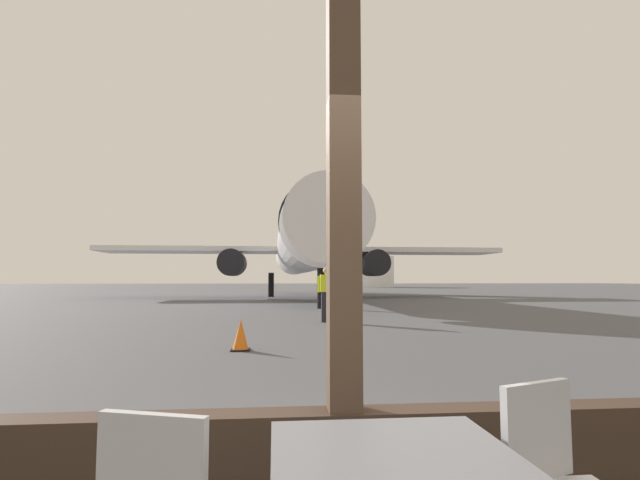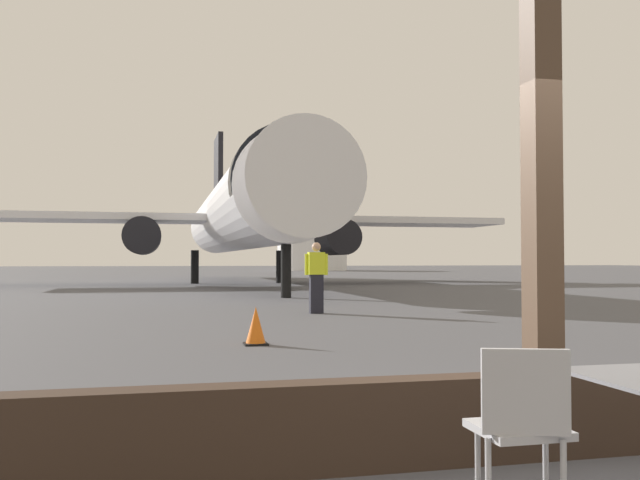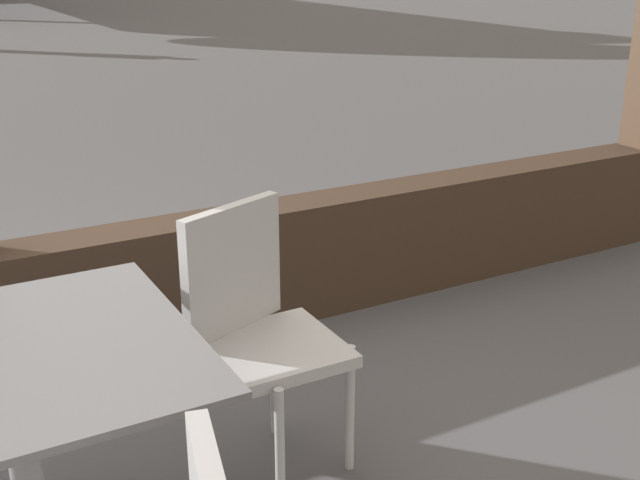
{
  "view_description": "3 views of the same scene",
  "coord_description": "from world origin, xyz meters",
  "px_view_note": "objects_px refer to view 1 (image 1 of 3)",
  "views": [
    {
      "loc": [
        -0.43,
        -2.97,
        1.35
      ],
      "look_at": [
        1.24,
        14.53,
        2.8
      ],
      "focal_mm": 26.88,
      "sensor_mm": 36.0,
      "label": 1
    },
    {
      "loc": [
        -2.49,
        -4.11,
        1.3
      ],
      "look_at": [
        3.26,
        20.56,
        2.05
      ],
      "focal_mm": 38.3,
      "sensor_mm": 36.0,
      "label": 2
    },
    {
      "loc": [
        -0.17,
        -3.09,
        1.65
      ],
      "look_at": [
        0.71,
        -1.5,
        0.98
      ],
      "focal_mm": 44.8,
      "sensor_mm": 36.0,
      "label": 3
    }
  ],
  "objects_px": {
    "airplane": "(303,246)",
    "fuel_storage_tank": "(369,272)",
    "cafe_chair_aisle_left": "(558,474)",
    "traffic_cone": "(241,336)",
    "ground_crew_worker": "(326,293)"
  },
  "relations": [
    {
      "from": "traffic_cone",
      "to": "fuel_storage_tank",
      "type": "distance_m",
      "value": 75.87
    },
    {
      "from": "airplane",
      "to": "cafe_chair_aisle_left",
      "type": "bearing_deg",
      "value": -91.65
    },
    {
      "from": "fuel_storage_tank",
      "to": "cafe_chair_aisle_left",
      "type": "bearing_deg",
      "value": -100.73
    },
    {
      "from": "cafe_chair_aisle_left",
      "to": "ground_crew_worker",
      "type": "bearing_deg",
      "value": 87.99
    },
    {
      "from": "airplane",
      "to": "traffic_cone",
      "type": "bearing_deg",
      "value": -96.04
    },
    {
      "from": "cafe_chair_aisle_left",
      "to": "traffic_cone",
      "type": "height_order",
      "value": "cafe_chair_aisle_left"
    },
    {
      "from": "traffic_cone",
      "to": "cafe_chair_aisle_left",
      "type": "bearing_deg",
      "value": -76.1
    },
    {
      "from": "airplane",
      "to": "fuel_storage_tank",
      "type": "relative_size",
      "value": 3.96
    },
    {
      "from": "traffic_cone",
      "to": "airplane",
      "type": "bearing_deg",
      "value": 83.96
    },
    {
      "from": "cafe_chair_aisle_left",
      "to": "ground_crew_worker",
      "type": "distance_m",
      "value": 13.22
    },
    {
      "from": "airplane",
      "to": "ground_crew_worker",
      "type": "height_order",
      "value": "airplane"
    },
    {
      "from": "cafe_chair_aisle_left",
      "to": "traffic_cone",
      "type": "xyz_separation_m",
      "value": [
        -1.82,
        7.37,
        -0.26
      ]
    },
    {
      "from": "airplane",
      "to": "fuel_storage_tank",
      "type": "distance_m",
      "value": 49.58
    },
    {
      "from": "fuel_storage_tank",
      "to": "airplane",
      "type": "bearing_deg",
      "value": -106.91
    },
    {
      "from": "fuel_storage_tank",
      "to": "ground_crew_worker",
      "type": "bearing_deg",
      "value": -102.38
    }
  ]
}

